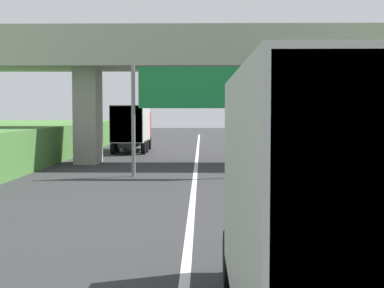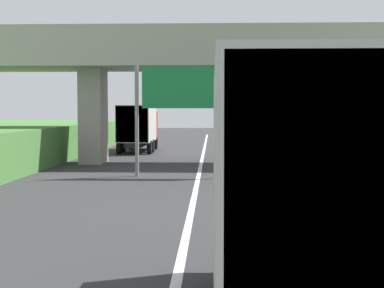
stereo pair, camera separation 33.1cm
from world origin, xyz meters
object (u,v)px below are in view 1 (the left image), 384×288
car_orange (262,140)px  truck_red (132,126)px  truck_black (326,202)px  overhead_highway_sign (195,95)px

car_orange → truck_red: bearing=-176.6°
truck_black → truck_red: size_ratio=1.00×
overhead_highway_sign → truck_black: size_ratio=0.81×
overhead_highway_sign → truck_red: bearing=107.3°
truck_black → truck_red: bearing=100.9°
truck_black → truck_red: 35.06m
car_orange → overhead_highway_sign: bearing=-106.8°
car_orange → truck_black: bearing=-95.0°
truck_red → car_orange: bearing=3.4°
truck_black → truck_red: same height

